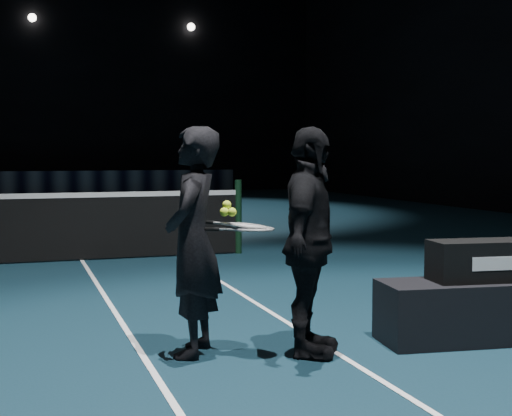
{
  "coord_description": "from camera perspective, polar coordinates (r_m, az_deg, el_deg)",
  "views": [
    {
      "loc": [
        3.25,
        -10.11,
        1.48
      ],
      "look_at": [
        4.92,
        -5.18,
        1.09
      ],
      "focal_mm": 50.0,
      "sensor_mm": 36.0,
      "label": 1
    }
  ],
  "objects": [
    {
      "name": "tennis_balls",
      "position": [
        5.2,
        -2.27,
        -0.15
      ],
      "size": [
        0.12,
        0.1,
        0.12
      ],
      "primitive_type": null,
      "color": "#C5E731",
      "rests_on": "racket_upper"
    },
    {
      "name": "player_a",
      "position": [
        5.25,
        -5.06,
        -2.7
      ],
      "size": [
        0.63,
        0.73,
        1.68
      ],
      "primitive_type": "imported",
      "rotation": [
        0.0,
        0.0,
        -2.03
      ],
      "color": "black",
      "rests_on": "floor"
    },
    {
      "name": "player_b",
      "position": [
        5.22,
        4.27,
        -2.73
      ],
      "size": [
        0.87,
        1.06,
        1.68
      ],
      "primitive_type": "imported",
      "rotation": [
        0.0,
        0.0,
        1.02
      ],
      "color": "black",
      "rests_on": "floor"
    },
    {
      "name": "racket_bag",
      "position": [
        5.93,
        17.54,
        -4.02
      ],
      "size": [
        0.84,
        0.44,
        0.32
      ],
      "primitive_type": "cube",
      "rotation": [
        0.0,
        0.0,
        -0.13
      ],
      "color": "black",
      "rests_on": "player_bench"
    },
    {
      "name": "racket_lower",
      "position": [
        5.2,
        -0.13,
        -1.71
      ],
      "size": [
        0.71,
        0.44,
        0.03
      ],
      "primitive_type": null,
      "rotation": [
        0.0,
        0.0,
        -0.35
      ],
      "color": "black",
      "rests_on": "player_a"
    },
    {
      "name": "player_bench",
      "position": [
        6.0,
        17.45,
        -7.82
      ],
      "size": [
        1.66,
        0.74,
        0.48
      ],
      "primitive_type": "cube",
      "rotation": [
        0.0,
        0.0,
        -0.13
      ],
      "color": "black",
      "rests_on": "floor"
    },
    {
      "name": "net_post_right",
      "position": [
        10.63,
        -1.42,
        -0.7
      ],
      "size": [
        0.1,
        0.1,
        1.1
      ],
      "primitive_type": "cylinder",
      "color": "black",
      "rests_on": "floor"
    },
    {
      "name": "bag_signature",
      "position": [
        5.79,
        18.56,
        -4.24
      ],
      "size": [
        0.37,
        0.05,
        0.11
      ],
      "primitive_type": "cube",
      "rotation": [
        0.0,
        0.0,
        -0.13
      ],
      "color": "white",
      "rests_on": "racket_bag"
    },
    {
      "name": "racket_upper",
      "position": [
        5.24,
        -0.67,
        -1.45
      ],
      "size": [
        0.71,
        0.4,
        0.1
      ],
      "primitive_type": null,
      "rotation": [
        0.0,
        0.1,
        -0.28
      ],
      "color": "black",
      "rests_on": "player_b"
    }
  ]
}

